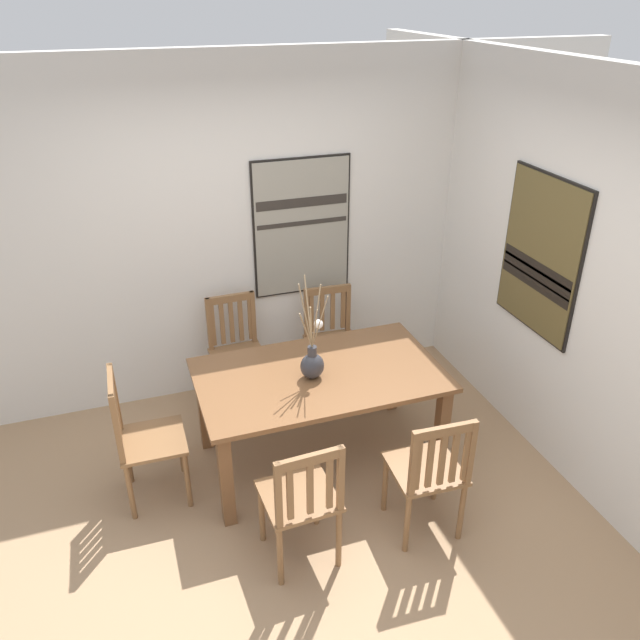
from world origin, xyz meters
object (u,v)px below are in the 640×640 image
(chair_3, at_px, (430,471))
(dining_table, at_px, (319,386))
(chair_0, at_px, (141,436))
(chair_2, at_px, (237,350))
(painting_on_back_wall, at_px, (302,227))
(chair_1, at_px, (302,499))
(chair_4, at_px, (332,339))
(painting_on_side_wall, at_px, (541,255))
(centerpiece_vase, at_px, (312,361))

(chair_3, bearing_deg, dining_table, 114.52)
(chair_0, bearing_deg, dining_table, -0.29)
(dining_table, distance_m, chair_2, 0.99)
(dining_table, relative_size, painting_on_back_wall, 1.48)
(chair_0, height_order, chair_1, chair_0)
(dining_table, distance_m, chair_4, 0.94)
(dining_table, xyz_separation_m, chair_4, (0.39, 0.84, -0.15))
(dining_table, xyz_separation_m, chair_2, (-0.39, 0.89, -0.14))
(chair_0, bearing_deg, chair_3, -28.75)
(painting_on_back_wall, height_order, painting_on_side_wall, painting_on_side_wall)
(chair_0, height_order, chair_2, chair_0)
(chair_0, bearing_deg, chair_1, -46.09)
(chair_2, bearing_deg, painting_on_side_wall, -27.87)
(chair_3, distance_m, painting_on_back_wall, 2.23)
(dining_table, relative_size, centerpiece_vase, 2.38)
(centerpiece_vase, relative_size, chair_2, 0.76)
(chair_0, bearing_deg, painting_on_side_wall, -2.91)
(chair_3, height_order, painting_on_side_wall, painting_on_side_wall)
(dining_table, xyz_separation_m, painting_on_side_wall, (1.56, -0.13, 0.81))
(chair_1, height_order, painting_on_side_wall, painting_on_side_wall)
(centerpiece_vase, distance_m, painting_on_side_wall, 1.72)
(chair_4, bearing_deg, dining_table, -115.25)
(chair_2, xyz_separation_m, chair_3, (0.79, -1.77, -0.00))
(chair_3, relative_size, painting_on_side_wall, 0.83)
(chair_0, height_order, chair_3, chair_0)
(centerpiece_vase, bearing_deg, dining_table, 31.76)
(chair_1, relative_size, chair_2, 0.98)
(painting_on_back_wall, bearing_deg, chair_0, -141.49)
(dining_table, distance_m, chair_0, 1.22)
(chair_1, relative_size, chair_3, 0.99)
(chair_4, bearing_deg, chair_0, -152.69)
(chair_2, bearing_deg, chair_3, -65.95)
(painting_on_back_wall, relative_size, painting_on_side_wall, 1.02)
(chair_2, bearing_deg, chair_1, -90.20)
(chair_2, height_order, painting_on_back_wall, painting_on_back_wall)
(chair_1, relative_size, painting_on_back_wall, 0.80)
(painting_on_side_wall, bearing_deg, centerpiece_vase, 176.58)
(chair_3, distance_m, painting_on_side_wall, 1.67)
(chair_3, bearing_deg, painting_on_side_wall, 32.81)
(chair_0, height_order, painting_on_back_wall, painting_on_back_wall)
(dining_table, distance_m, painting_on_back_wall, 1.40)
(dining_table, bearing_deg, chair_1, -115.23)
(chair_1, xyz_separation_m, chair_2, (0.01, 1.74, 0.02))
(dining_table, relative_size, painting_on_side_wall, 1.51)
(dining_table, xyz_separation_m, chair_3, (0.40, -0.88, -0.14))
(chair_0, xyz_separation_m, chair_4, (1.61, 0.83, -0.03))
(chair_1, bearing_deg, chair_2, 89.80)
(chair_0, relative_size, chair_2, 1.05)
(chair_4, relative_size, painting_on_side_wall, 0.81)
(chair_1, height_order, chair_3, chair_3)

